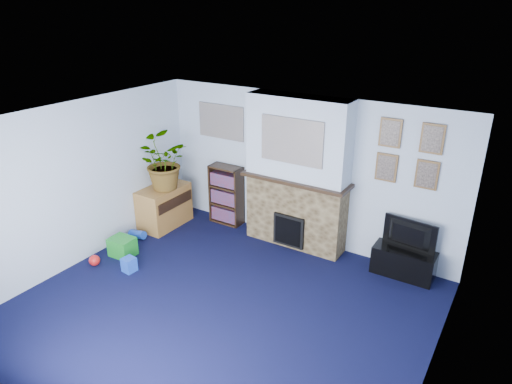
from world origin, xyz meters
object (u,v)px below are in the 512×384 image
Objects in this scene: tv_stand at (404,261)px; bookshelf at (227,196)px; television at (408,236)px; sideboard at (164,207)px.

tv_stand is 3.15m from bookshelf.
television is at bearing -1.03° from bookshelf.
bookshelf is 1.10m from sideboard.
bookshelf reaches higher than sideboard.
television reaches higher than tv_stand.
sideboard is (-0.86, -0.67, -0.15)m from bookshelf.
bookshelf is 1.15× the size of sideboard.
tv_stand is 0.82× the size of bookshelf.
sideboard is at bearing -141.72° from bookshelf.
sideboard is (-3.99, -0.62, -0.28)m from television.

